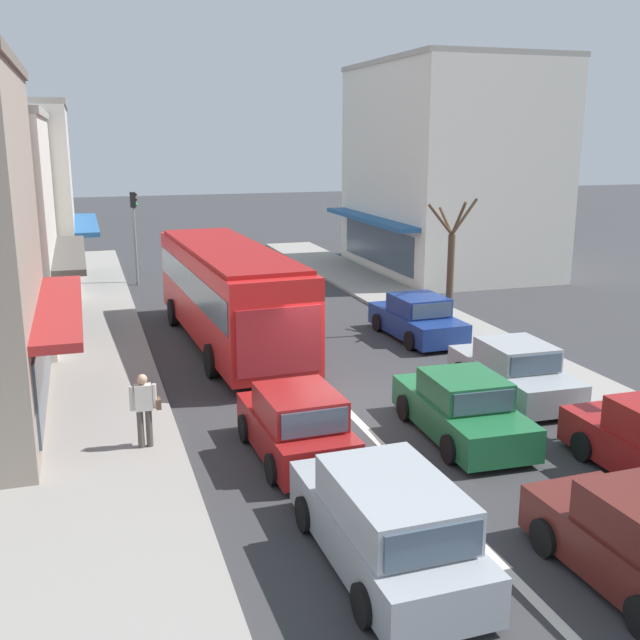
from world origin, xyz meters
The scene contains 14 objects.
ground_plane centered at (0.00, 0.00, 0.00)m, with size 140.00×140.00×0.00m, color #353538.
lane_centre_line centered at (0.00, 4.00, 0.00)m, with size 0.20×28.00×0.01m, color silver.
sidewalk_left centered at (-6.80, 6.00, 0.07)m, with size 5.20×44.00×0.14m, color gray.
kerb_right centered at (6.20, 6.00, 0.06)m, with size 2.80×44.00×0.12m, color gray.
building_right_far centered at (11.48, 17.16, 5.05)m, with size 8.45×10.69×10.11m.
city_bus centered at (-1.65, 6.42, 1.88)m, with size 3.10×10.96×3.23m.
sedan_behind_bus_near centered at (1.90, -2.59, 0.66)m, with size 2.02×4.26×1.47m.
hatchback_behind_bus_mid centered at (-1.96, -2.54, 0.71)m, with size 1.92×3.75×1.54m.
wagon_queue_gap_filler centered at (-1.75, -6.94, 0.75)m, with size 2.01×4.53×1.58m.
parked_sedan_kerb_second centered at (4.48, -0.59, 0.66)m, with size 1.99×4.25×1.47m.
parked_sedan_kerb_third centered at (4.52, 5.44, 0.66)m, with size 2.02×4.26×1.47m.
traffic_light_downstreet centered at (-3.70, 17.71, 2.85)m, with size 0.33×0.24×4.20m.
street_tree_right centered at (5.88, 5.80, 2.18)m, with size 1.84×1.86×4.59m.
pedestrian_with_handbag_near centered at (-4.97, -1.33, 1.07)m, with size 0.65×0.27×1.63m.
Camera 1 is at (-5.96, -16.70, 6.65)m, focal length 42.00 mm.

